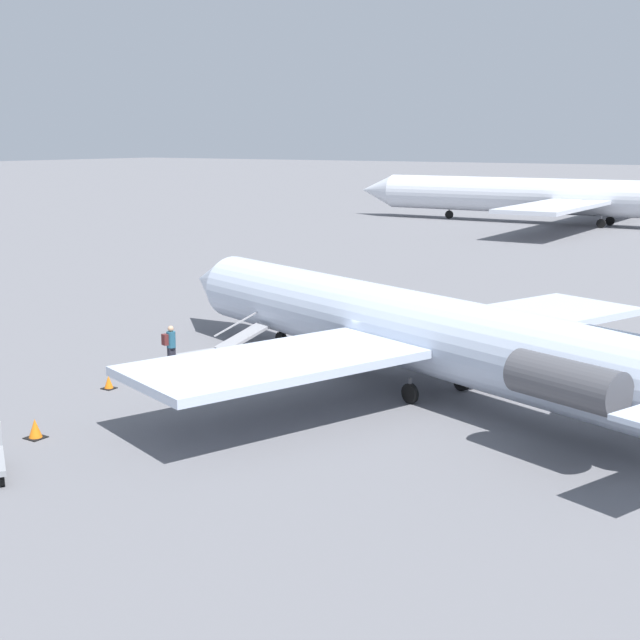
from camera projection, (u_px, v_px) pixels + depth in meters
The scene contains 7 objects.
ground_plane at pixel (394, 383), 33.60m from camera, with size 600.00×600.00×0.00m, color slate.
airplane_main at pixel (413, 329), 32.38m from camera, with size 28.84×22.23×7.52m.
airplane_far_right at pixel (576, 197), 94.56m from camera, with size 51.27×39.21×10.06m.
boarding_stairs at pixel (210, 354), 36.46m from camera, with size 2.28×4.12×1.82m.
passenger at pixel (170, 344), 35.61m from camera, with size 0.43×0.57×1.74m.
traffic_cone_near_stairs at pixel (109, 383), 32.81m from camera, with size 0.45×0.45×0.50m.
traffic_cone_near_cart at pixel (35, 429), 27.38m from camera, with size 0.56×0.56×0.62m.
Camera 1 is at (-15.40, 28.69, 9.05)m, focal length 50.00 mm.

